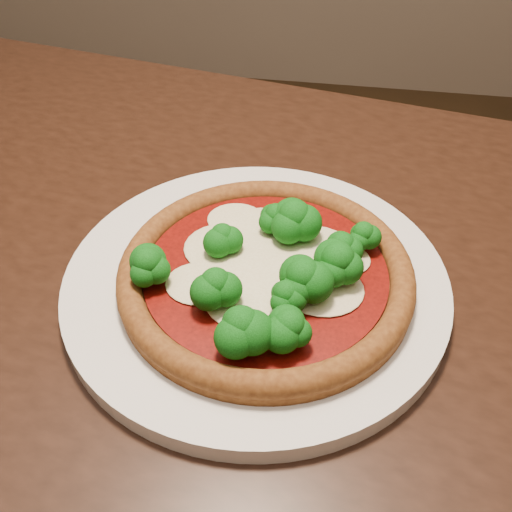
# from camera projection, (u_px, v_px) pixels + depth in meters

# --- Properties ---
(dining_table) EXTENTS (1.45, 0.97, 0.75)m
(dining_table) POSITION_uv_depth(u_px,v_px,m) (236.00, 315.00, 0.64)
(dining_table) COLOR black
(dining_table) RESTS_ON floor
(plate) EXTENTS (0.35, 0.35, 0.02)m
(plate) POSITION_uv_depth(u_px,v_px,m) (256.00, 281.00, 0.52)
(plate) COLOR silver
(plate) RESTS_ON dining_table
(pizza) EXTENTS (0.26, 0.26, 0.06)m
(pizza) POSITION_uv_depth(u_px,v_px,m) (268.00, 271.00, 0.49)
(pizza) COLOR brown
(pizza) RESTS_ON plate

